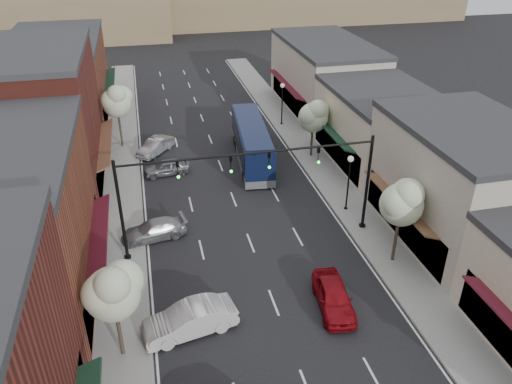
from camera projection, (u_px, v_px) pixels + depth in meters
ground at (283, 328)px, 26.56m from camera, size 160.00×160.00×0.00m
sidewalk_left at (122, 183)px, 40.56m from camera, size 2.80×73.00×0.15m
sidewalk_right at (317, 163)px, 43.91m from camera, size 2.80×73.00×0.15m
curb_left at (139, 181)px, 40.84m from camera, size 0.25×73.00×0.17m
curb_right at (302, 164)px, 43.63m from camera, size 0.25×73.00×0.17m
bldg_left_midfar at (34, 121)px, 38.06m from camera, size 10.14×14.10×10.90m
bldg_left_far at (60, 78)px, 52.26m from camera, size 10.14×18.10×8.40m
bldg_right_midnear at (462, 183)px, 32.48m from camera, size 9.14×12.10×7.90m
bldg_right_midfar at (380, 127)px, 43.03m from camera, size 9.14×12.10×6.40m
bldg_right_far at (324, 76)px, 54.67m from camera, size 9.14×16.10×7.40m
hill_near at (20, 14)px, 85.85m from camera, size 50.00×20.00×8.00m
signal_mast_right at (335, 173)px, 32.21m from camera, size 8.22×0.46×7.00m
signal_mast_left at (159, 192)px, 29.97m from camera, size 8.22×0.46×7.00m
tree_right_near at (403, 201)px, 29.40m from camera, size 2.85×2.65×5.95m
tree_right_far at (314, 115)px, 43.21m from camera, size 2.85×2.65×5.43m
tree_left_near at (113, 290)px, 22.80m from camera, size 2.85×2.65×5.69m
tree_left_far at (117, 100)px, 44.69m from camera, size 2.85×2.65×6.13m
lamp_post_near at (349, 174)px, 35.56m from camera, size 0.44×0.44×4.44m
lamp_post_far at (282, 97)px, 50.42m from camera, size 0.44×0.44×4.44m
coach_bus at (252, 142)px, 43.59m from camera, size 3.51×11.42×3.44m
red_hatchback at (334, 296)px, 27.58m from camera, size 2.32×4.67×1.53m
parked_car_b at (190, 320)px, 25.93m from camera, size 5.18×2.64×1.63m
parked_car_c at (154, 230)px, 33.58m from camera, size 4.64×2.54×1.28m
parked_car_d at (166, 167)px, 41.83m from camera, size 3.97×1.93×1.31m
parked_car_e at (155, 146)px, 45.51m from camera, size 3.71×4.17×1.37m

